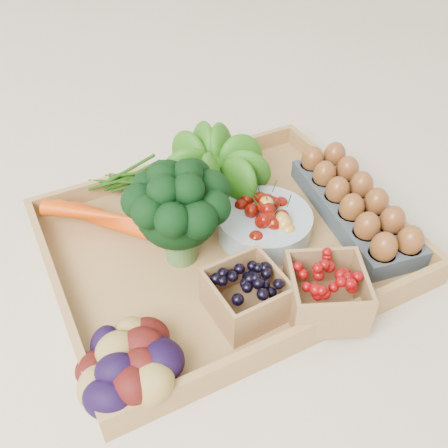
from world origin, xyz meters
name	(u,v)px	position (x,y,z in m)	size (l,w,h in m)	color
ground	(224,250)	(0.00, 0.00, 0.00)	(4.00, 4.00, 0.00)	beige
tray	(224,247)	(0.00, 0.00, 0.01)	(0.55, 0.45, 0.01)	#A97E46
carrots	(119,224)	(-0.14, 0.10, 0.04)	(0.20, 0.14, 0.05)	#C73A03
lettuce	(213,165)	(0.04, 0.13, 0.08)	(0.13, 0.13, 0.13)	#104D0C
broccoli	(179,228)	(-0.07, 0.00, 0.08)	(0.16, 0.16, 0.13)	black
cherry_bowl	(264,224)	(0.07, -0.01, 0.04)	(0.16, 0.16, 0.04)	#8C9EA5
egg_carton	(353,210)	(0.23, -0.04, 0.03)	(0.10, 0.29, 0.03)	#3C464C
potatoes	(130,357)	(-0.22, -0.16, 0.06)	(0.15, 0.15, 0.08)	#360A08
punnet_blackberry	(246,295)	(-0.03, -0.14, 0.05)	(0.10, 0.10, 0.07)	black
punnet_raspberry	(326,292)	(0.07, -0.19, 0.05)	(0.11, 0.11, 0.07)	#690405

